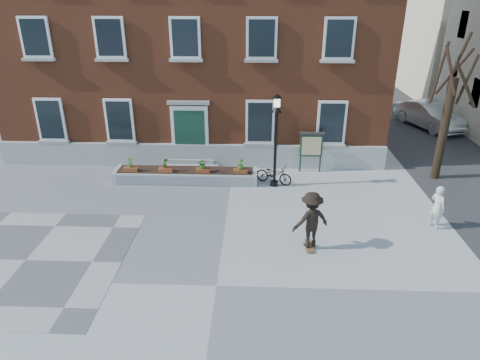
{
  "coord_description": "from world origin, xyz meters",
  "views": [
    {
      "loc": [
        1.06,
        -9.75,
        7.61
      ],
      "look_at": [
        0.5,
        4.0,
        1.5
      ],
      "focal_mm": 32.0,
      "sensor_mm": 36.0,
      "label": 1
    }
  ],
  "objects_px": {
    "lamp_post": "(276,128)",
    "skateboarder": "(311,220)",
    "bicycle": "(274,174)",
    "bystander": "(437,207)",
    "parked_car": "(429,115)",
    "notice_board": "(311,145)"
  },
  "relations": [
    {
      "from": "parked_car",
      "to": "bystander",
      "type": "relative_size",
      "value": 2.99
    },
    {
      "from": "parked_car",
      "to": "bystander",
      "type": "height_order",
      "value": "bystander"
    },
    {
      "from": "bicycle",
      "to": "bystander",
      "type": "height_order",
      "value": "bystander"
    },
    {
      "from": "bicycle",
      "to": "bystander",
      "type": "xyz_separation_m",
      "value": [
        5.5,
        -3.5,
        0.36
      ]
    },
    {
      "from": "lamp_post",
      "to": "skateboarder",
      "type": "xyz_separation_m",
      "value": [
        0.98,
        -4.77,
        -1.53
      ]
    },
    {
      "from": "lamp_post",
      "to": "skateboarder",
      "type": "bearing_deg",
      "value": -78.44
    },
    {
      "from": "parked_car",
      "to": "lamp_post",
      "type": "relative_size",
      "value": 1.2
    },
    {
      "from": "parked_car",
      "to": "notice_board",
      "type": "height_order",
      "value": "notice_board"
    },
    {
      "from": "bicycle",
      "to": "notice_board",
      "type": "xyz_separation_m",
      "value": [
        1.69,
        1.39,
        0.84
      ]
    },
    {
      "from": "bystander",
      "to": "notice_board",
      "type": "distance_m",
      "value": 6.22
    },
    {
      "from": "bicycle",
      "to": "skateboarder",
      "type": "distance_m",
      "value": 5.13
    },
    {
      "from": "bystander",
      "to": "skateboarder",
      "type": "bearing_deg",
      "value": 80.22
    },
    {
      "from": "bystander",
      "to": "lamp_post",
      "type": "relative_size",
      "value": 0.4
    },
    {
      "from": "lamp_post",
      "to": "bicycle",
      "type": "bearing_deg",
      "value": 93.29
    },
    {
      "from": "parked_car",
      "to": "lamp_post",
      "type": "distance_m",
      "value": 13.12
    },
    {
      "from": "parked_car",
      "to": "bystander",
      "type": "distance_m",
      "value": 12.75
    },
    {
      "from": "bystander",
      "to": "lamp_post",
      "type": "xyz_separation_m",
      "value": [
        -5.49,
        3.27,
        1.75
      ]
    },
    {
      "from": "parked_car",
      "to": "lamp_post",
      "type": "bearing_deg",
      "value": -157.62
    },
    {
      "from": "bystander",
      "to": "skateboarder",
      "type": "height_order",
      "value": "skateboarder"
    },
    {
      "from": "bicycle",
      "to": "notice_board",
      "type": "height_order",
      "value": "notice_board"
    },
    {
      "from": "bicycle",
      "to": "lamp_post",
      "type": "bearing_deg",
      "value": -152.85
    },
    {
      "from": "lamp_post",
      "to": "parked_car",
      "type": "bearing_deg",
      "value": 42.67
    }
  ]
}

